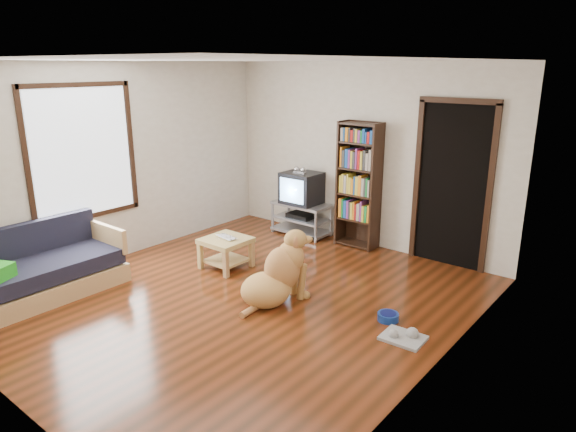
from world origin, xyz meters
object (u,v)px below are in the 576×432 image
Objects in this scene: tv_stand at (301,217)px; crt_tv at (302,187)px; grey_rag at (403,338)px; dog at (277,275)px; laptop at (224,238)px; sofa at (41,274)px; bookshelf at (359,179)px; dog_bowl at (388,317)px; coffee_table at (226,247)px.

crt_tv reaches higher than tv_stand.
dog is at bearing -175.63° from grey_rag.
laptop is 0.17× the size of sofa.
tv_stand is 0.50× the size of bookshelf.
dog_bowl is 3.05m from crt_tv.
dog reaches higher than grey_rag.
crt_tv reaches higher than dog_bowl.
dog_bowl is 2.96m from tv_stand.
tv_stand is 3.76m from sofa.
laptop is 1.39× the size of dog_bowl.
grey_rag is 2.87m from bookshelf.
crt_tv is at bearing 75.07° from sofa.
coffee_table is at bearing -115.77° from bookshelf.
tv_stand is (-2.43, 1.68, 0.23)m from dog_bowl.
crt_tv is (-0.08, 1.76, 0.33)m from laptop.
dog_bowl is 0.55× the size of grey_rag.
sofa is at bearing -104.93° from crt_tv.
laptop is 0.56× the size of coffee_table.
crt_tv is at bearing 101.63° from laptop.
laptop is 1.80m from crt_tv.
grey_rag is 4.08m from sofa.
bookshelf is at bearing 97.55° from dog.
tv_stand is 1.71m from coffee_table.
sofa is (-3.40, -1.95, 0.22)m from dog_bowl.
sofa is 2.19m from coffee_table.
bookshelf is at bearing 5.63° from tv_stand.
dog_bowl is at bearing 0.72° from coffee_table.
sofa reaches higher than coffee_table.
laptop is 0.76× the size of grey_rag.
laptop is at bearing 175.89° from grey_rag.
laptop is 0.53× the size of crt_tv.
bookshelf is 2.27m from dog.
laptop is at bearing 60.88° from sofa.
tv_stand is at bearing 74.98° from sofa.
sofa is 3.27× the size of coffee_table.
dog is (1.16, -0.30, -0.11)m from laptop.
tv_stand is (-2.73, 1.93, 0.25)m from grey_rag.
coffee_table is at bearing -87.42° from crt_tv.
crt_tv is 0.58× the size of dog.
coffee_table is (0.08, -1.71, 0.01)m from tv_stand.
coffee_table is (1.05, 1.92, 0.02)m from sofa.
tv_stand is 0.47m from crt_tv.
dog is (-1.49, -0.11, 0.29)m from grey_rag.
laptop is 1.20m from dog.
crt_tv reaches higher than dog.
grey_rag is 0.44× the size of tv_stand.
dog_bowl is 0.22× the size of dog.
dog is (1.23, -2.05, 0.04)m from tv_stand.
sofa is at bearing -117.32° from bookshelf.
tv_stand is 1.64× the size of coffee_table.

